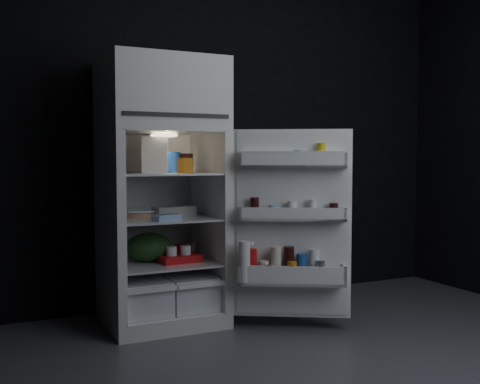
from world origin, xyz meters
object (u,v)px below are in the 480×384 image
egg_carton (174,212)px  yogurt_tray (180,259)px  milk_jug (155,155)px  refrigerator (160,183)px  fridge_door (291,227)px

egg_carton → yogurt_tray: egg_carton is taller
milk_jug → yogurt_tray: size_ratio=0.88×
milk_jug → egg_carton: size_ratio=0.83×
egg_carton → yogurt_tray: bearing=-91.7°
milk_jug → yogurt_tray: bearing=-17.4°
milk_jug → yogurt_tray: milk_jug is taller
refrigerator → yogurt_tray: size_ratio=6.51×
milk_jug → refrigerator: bearing=54.5°
fridge_door → yogurt_tray: size_ratio=4.46×
refrigerator → fridge_door: (0.70, -0.56, -0.27)m
fridge_door → yogurt_tray: fridge_door is taller
fridge_door → egg_carton: (-0.62, 0.51, 0.08)m
refrigerator → fridge_door: bearing=-38.9°
fridge_door → milk_jug: fridge_door is taller
fridge_door → milk_jug: size_ratio=5.08×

